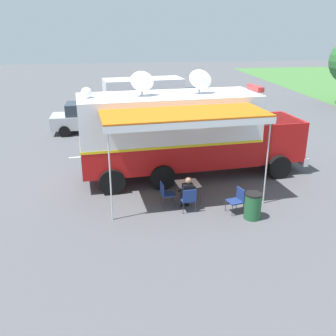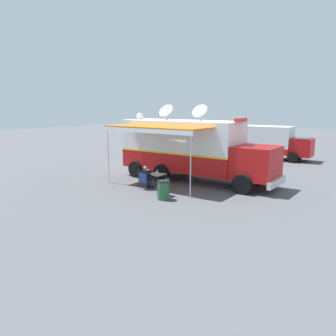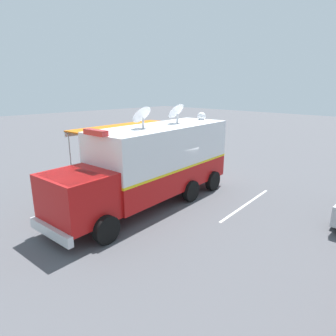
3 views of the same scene
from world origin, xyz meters
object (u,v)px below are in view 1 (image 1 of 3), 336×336
(water_bottle, at_px, (190,180))
(support_truck, at_px, (151,98))
(command_truck, at_px, (187,131))
(folding_chair_spare_by_truck, at_px, (237,198))
(folding_table, at_px, (188,185))
(folding_chair_beside_table, at_px, (165,192))
(car_behind_truck, at_px, (87,118))
(seated_responder, at_px, (187,192))
(trash_bin, at_px, (253,206))
(folding_chair_at_table, at_px, (189,198))

(water_bottle, relative_size, support_truck, 0.03)
(command_truck, bearing_deg, folding_chair_spare_by_truck, 16.78)
(folding_table, xyz_separation_m, folding_chair_beside_table, (0.19, -0.85, -0.16))
(support_truck, bearing_deg, car_behind_truck, -54.14)
(folding_chair_beside_table, bearing_deg, water_bottle, 101.07)
(water_bottle, relative_size, seated_responder, 0.18)
(command_truck, height_order, trash_bin, command_truck)
(trash_bin, distance_m, support_truck, 15.08)
(folding_table, bearing_deg, seated_responder, -13.36)
(seated_responder, distance_m, car_behind_truck, 11.66)
(seated_responder, xyz_separation_m, trash_bin, (0.96, 2.04, -0.20))
(seated_responder, distance_m, support_truck, 13.99)
(folding_chair_spare_by_truck, bearing_deg, command_truck, -163.22)
(folding_chair_at_table, relative_size, folding_chair_spare_by_truck, 1.00)
(water_bottle, xyz_separation_m, support_truck, (-13.37, -0.01, 0.55))
(folding_table, bearing_deg, water_bottle, 80.86)
(seated_responder, relative_size, car_behind_truck, 0.30)
(command_truck, relative_size, water_bottle, 43.17)
(seated_responder, height_order, support_truck, support_truck)
(command_truck, height_order, seated_responder, command_truck)
(folding_chair_at_table, relative_size, seated_responder, 0.70)
(seated_responder, relative_size, trash_bin, 1.37)
(water_bottle, height_order, car_behind_truck, car_behind_truck)
(car_behind_truck, bearing_deg, trash_bin, 26.74)
(command_truck, relative_size, folding_chair_spare_by_truck, 11.11)
(command_truck, bearing_deg, support_truck, -178.01)
(folding_chair_spare_by_truck, relative_size, trash_bin, 0.96)
(folding_table, xyz_separation_m, trash_bin, (1.58, 1.90, -0.22))
(folding_chair_at_table, xyz_separation_m, seated_responder, (-0.19, -0.02, 0.14))
(folding_chair_beside_table, relative_size, folding_chair_spare_by_truck, 1.00)
(support_truck, bearing_deg, trash_bin, 7.05)
(folding_chair_beside_table, bearing_deg, seated_responder, 59.00)
(folding_chair_at_table, xyz_separation_m, trash_bin, (0.78, 2.03, -0.06))
(folding_chair_beside_table, xyz_separation_m, support_truck, (-13.55, 0.90, 0.87))
(water_bottle, distance_m, trash_bin, 2.44)
(seated_responder, bearing_deg, command_truck, 169.85)
(folding_chair_spare_by_truck, height_order, car_behind_truck, car_behind_truck)
(folding_chair_beside_table, relative_size, car_behind_truck, 0.21)
(command_truck, height_order, support_truck, command_truck)
(folding_table, height_order, folding_chair_spare_by_truck, folding_chair_spare_by_truck)
(folding_chair_at_table, bearing_deg, folding_chair_beside_table, -130.30)
(seated_responder, height_order, trash_bin, seated_responder)
(folding_table, height_order, folding_chair_beside_table, folding_chair_beside_table)
(folding_table, bearing_deg, support_truck, 179.77)
(car_behind_truck, bearing_deg, folding_chair_beside_table, 17.19)
(folding_table, xyz_separation_m, folding_chair_at_table, (0.80, -0.13, -0.16))
(trash_bin, relative_size, car_behind_truck, 0.22)
(folding_table, relative_size, folding_chair_spare_by_truck, 1.00)
(folding_chair_beside_table, xyz_separation_m, folding_chair_spare_by_truck, (0.88, 2.38, 0.00))
(folding_chair_beside_table, bearing_deg, support_truck, 176.19)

